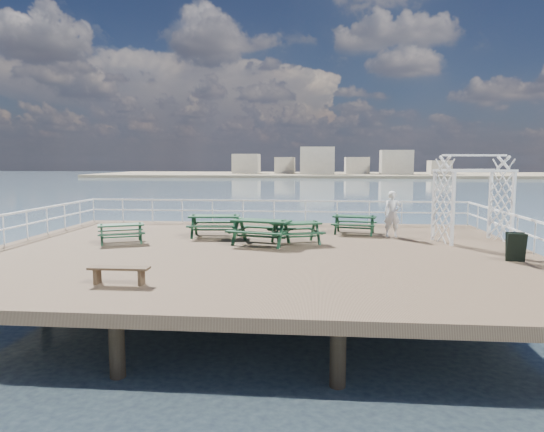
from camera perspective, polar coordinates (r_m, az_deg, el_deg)
The scene contains 12 objects.
ground at distance 16.17m, azimuth -1.91°, elevation -4.47°, with size 18.00×14.00×0.30m, color brown.
sea_backdrop at distance 150.22m, azimuth 9.38°, elevation 5.21°, with size 300.00×300.00×9.20m.
railing at distance 18.54m, azimuth -1.15°, elevation 0.16°, with size 17.77×13.76×1.10m.
picnic_table_a at distance 18.13m, azimuth -17.34°, elevation -1.51°, with size 1.96×1.81×0.77m.
picnic_table_b at distance 18.85m, azimuth -6.79°, elevation -0.61°, with size 2.04×1.69×0.94m.
picnic_table_c at distance 19.72m, azimuth 9.68°, elevation -0.55°, with size 1.92×1.66×0.83m.
picnic_table_d at distance 16.98m, azimuth -1.30°, elevation -1.26°, with size 2.39×2.12×0.99m.
picnic_table_e at distance 17.19m, azimuth 2.80°, elevation -1.44°, with size 2.14×1.93×0.86m.
flat_bench_near at distance 12.19m, azimuth -17.55°, elevation -6.22°, with size 1.46×0.35×0.42m.
trellis_arbor at distance 18.90m, azimuth 22.53°, elevation 1.39°, with size 2.82×2.02×3.16m.
sandwich_board at distance 15.83m, azimuth 26.75°, elevation -3.32°, with size 0.58×0.47×0.86m.
person at distance 19.22m, azimuth 13.98°, elevation 0.24°, with size 0.65×0.42×1.77m, color white.
Camera 1 is at (2.01, -15.74, 2.96)m, focal length 32.00 mm.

